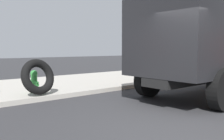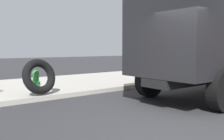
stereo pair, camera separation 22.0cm
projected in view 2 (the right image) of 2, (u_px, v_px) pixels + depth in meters
name	position (u px, v px, depth m)	size (l,w,h in m)	color
ground_plane	(170.00, 128.00, 5.01)	(80.00, 80.00, 0.00)	#2D2D30
sidewalk_curb	(41.00, 86.00, 10.06)	(36.00, 5.00, 0.15)	#ADA89E
fire_hydrant	(36.00, 80.00, 8.16)	(0.23, 0.52, 0.74)	#2D8438
loose_tire	(39.00, 77.00, 7.70)	(1.12, 1.12, 0.25)	black
dump_truck_orange	(220.00, 48.00, 8.42)	(7.03, 2.86, 3.00)	orange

